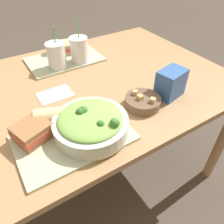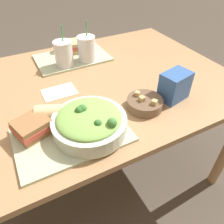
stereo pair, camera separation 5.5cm
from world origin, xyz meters
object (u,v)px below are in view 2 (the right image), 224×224
object	(u,v)px
baguette_near	(59,113)
baguette_far	(71,44)
sandwich_near	(32,127)
chip_bag	(175,86)
salad_bowl	(89,122)
soup_bowl	(145,103)
drink_cup_red	(87,49)
sandwich_far	(79,45)
drink_cup_dark	(64,55)
napkin_folded	(59,92)

from	to	relation	value
baguette_near	baguette_far	bearing A→B (deg)	-0.37
sandwich_near	chip_bag	distance (m)	0.64
salad_bowl	soup_bowl	distance (m)	0.28
baguette_near	chip_bag	xyz separation A→B (m)	(0.53, -0.08, 0.02)
sandwich_near	drink_cup_red	xyz separation A→B (m)	(0.42, 0.47, 0.04)
chip_bag	baguette_near	bearing A→B (deg)	159.06
salad_bowl	soup_bowl	world-z (taller)	salad_bowl
drink_cup_red	chip_bag	xyz separation A→B (m)	(0.22, -0.52, -0.01)
sandwich_far	drink_cup_dark	size ratio (longest dim) A/B	0.65
salad_bowl	drink_cup_red	distance (m)	0.60
sandwich_far	drink_cup_red	size ratio (longest dim) A/B	0.64
sandwich_far	napkin_folded	world-z (taller)	sandwich_far
drink_cup_dark	chip_bag	distance (m)	0.63
soup_bowl	drink_cup_dark	distance (m)	0.56
salad_bowl	chip_bag	size ratio (longest dim) A/B	1.96
chip_bag	salad_bowl	bearing A→B (deg)	171.95
soup_bowl	sandwich_far	xyz separation A→B (m)	(-0.05, 0.68, 0.02)
salad_bowl	drink_cup_dark	xyz separation A→B (m)	(0.08, 0.56, 0.02)
drink_cup_dark	sandwich_near	bearing A→B (deg)	-121.08
drink_cup_dark	drink_cup_red	size ratio (longest dim) A/B	0.99
sandwich_far	baguette_far	xyz separation A→B (m)	(-0.04, 0.03, 0.00)
soup_bowl	napkin_folded	xyz separation A→B (m)	(-0.31, 0.29, -0.02)
chip_bag	sandwich_near	bearing A→B (deg)	163.06
drink_cup_dark	drink_cup_red	world-z (taller)	drink_cup_red
sandwich_near	drink_cup_dark	bearing A→B (deg)	39.99
soup_bowl	chip_bag	xyz separation A→B (m)	(0.16, -0.00, 0.04)
baguette_far	napkin_folded	size ratio (longest dim) A/B	1.13
sandwich_near	chip_bag	world-z (taller)	chip_bag
soup_bowl	baguette_near	world-z (taller)	baguette_near
drink_cup_red	chip_bag	distance (m)	0.57
sandwich_far	drink_cup_red	xyz separation A→B (m)	(-0.01, -0.16, 0.04)
salad_bowl	baguette_near	bearing A→B (deg)	127.56
drink_cup_red	napkin_folded	world-z (taller)	drink_cup_red
sandwich_near	baguette_far	xyz separation A→B (m)	(0.39, 0.65, 0.00)
soup_bowl	napkin_folded	bearing A→B (deg)	136.08
soup_bowl	napkin_folded	world-z (taller)	soup_bowl
baguette_far	napkin_folded	bearing A→B (deg)	163.64
baguette_near	napkin_folded	xyz separation A→B (m)	(0.06, 0.21, -0.05)
salad_bowl	sandwich_far	world-z (taller)	salad_bowl
baguette_near	napkin_folded	world-z (taller)	baguette_near
soup_bowl	sandwich_far	world-z (taller)	sandwich_far
baguette_near	salad_bowl	bearing A→B (deg)	-119.18
salad_bowl	drink_cup_red	world-z (taller)	drink_cup_red
sandwich_far	napkin_folded	xyz separation A→B (m)	(-0.25, -0.38, -0.04)
salad_bowl	baguette_far	xyz separation A→B (m)	(0.19, 0.74, -0.01)
sandwich_near	chip_bag	bearing A→B (deg)	-23.82
chip_bag	drink_cup_red	bearing A→B (deg)	100.64
drink_cup_red	napkin_folded	xyz separation A→B (m)	(-0.25, -0.23, -0.08)
baguette_near	sandwich_far	distance (m)	0.68
baguette_far	sandwich_far	bearing A→B (deg)	-113.84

